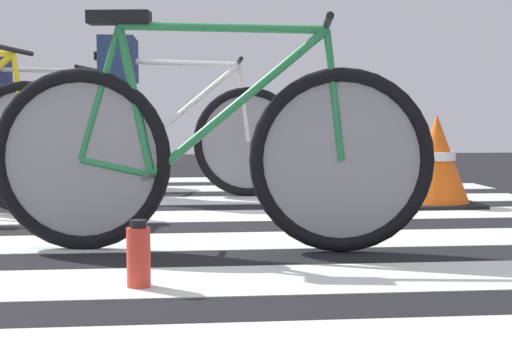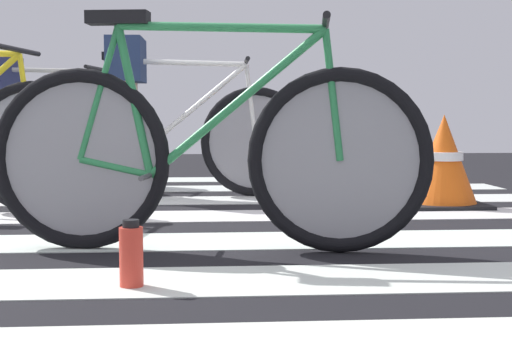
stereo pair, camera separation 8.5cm
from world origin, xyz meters
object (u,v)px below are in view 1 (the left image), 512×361
Objects in this scene: bicycle_4_of_4 at (30,135)px; traffic_cone at (436,163)px; water_bottle at (139,256)px; bicycle_1_of_4 at (209,153)px; bicycle_3_of_4 at (169,138)px; cyclist_3_of_4 at (120,95)px.

bicycle_4_of_4 reaches higher than traffic_cone.
bicycle_4_of_4 is at bearing 105.84° from water_bottle.
bicycle_3_of_4 is (-0.18, 1.97, 0.00)m from bicycle_1_of_4.
traffic_cone is (1.56, -0.63, -0.13)m from bicycle_3_of_4.
bicycle_3_of_4 is 1.01× the size of bicycle_4_of_4.
traffic_cone is at bearing -20.58° from bicycle_3_of_4.
bicycle_1_of_4 is 3.15m from bicycle_4_of_4.
traffic_cone is (1.38, 1.34, -0.13)m from bicycle_1_of_4.
cyclist_3_of_4 reaches higher than bicycle_1_of_4.
traffic_cone is (2.62, -1.56, -0.13)m from bicycle_4_of_4.
cyclist_3_of_4 reaches higher than traffic_cone.
bicycle_4_of_4 is 3.20× the size of traffic_cone.
water_bottle is (-0.06, -2.59, -0.29)m from bicycle_3_of_4.
cyclist_3_of_4 is 1.21m from bicycle_4_of_4.
cyclist_3_of_4 reaches higher than bicycle_3_of_4.
water_bottle is (0.25, -2.60, -0.56)m from cyclist_3_of_4.
cyclist_3_of_4 reaches higher than water_bottle.
bicycle_4_of_4 is (-1.06, 0.92, 0.00)m from bicycle_3_of_4.
cyclist_3_of_4 is 0.60× the size of bicycle_4_of_4.
water_bottle is at bearing -89.88° from bicycle_3_of_4.
water_bottle is (-0.24, -0.61, -0.29)m from bicycle_1_of_4.
water_bottle is at bearing -83.04° from cyclist_3_of_4.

